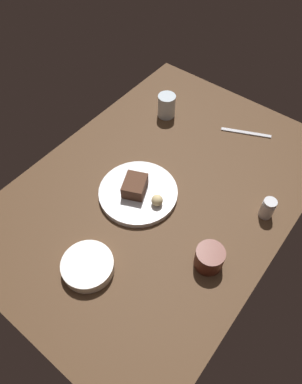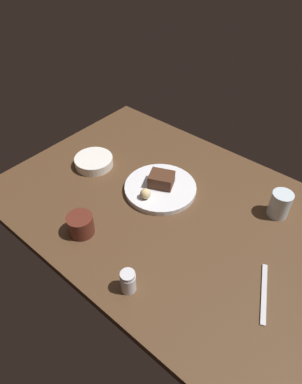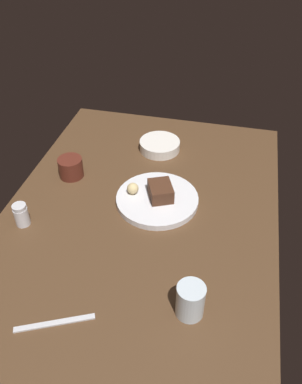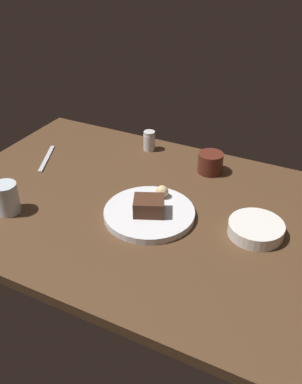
% 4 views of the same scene
% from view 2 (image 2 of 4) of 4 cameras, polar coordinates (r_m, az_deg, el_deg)
% --- Properties ---
extents(dining_table, '(1.20, 0.84, 0.03)m').
position_cam_2_polar(dining_table, '(1.18, 2.89, -2.74)').
color(dining_table, '#4C331E').
rests_on(dining_table, ground).
extents(dessert_plate, '(0.26, 0.26, 0.02)m').
position_cam_2_polar(dessert_plate, '(1.21, 1.62, 0.67)').
color(dessert_plate, silver).
rests_on(dessert_plate, dining_table).
extents(chocolate_cake_slice, '(0.11, 0.10, 0.05)m').
position_cam_2_polar(chocolate_cake_slice, '(1.20, 1.80, 2.17)').
color(chocolate_cake_slice, '#472819').
rests_on(chocolate_cake_slice, dessert_plate).
extents(bread_roll, '(0.04, 0.04, 0.04)m').
position_cam_2_polar(bread_roll, '(1.15, -0.97, -0.29)').
color(bread_roll, '#DBC184').
rests_on(bread_roll, dessert_plate).
extents(salt_shaker, '(0.04, 0.04, 0.07)m').
position_cam_2_polar(salt_shaker, '(0.93, -3.95, -15.07)').
color(salt_shaker, silver).
rests_on(salt_shaker, dining_table).
extents(water_glass, '(0.07, 0.07, 0.09)m').
position_cam_2_polar(water_glass, '(1.18, 21.25, -1.98)').
color(water_glass, silver).
rests_on(water_glass, dining_table).
extents(side_bowl, '(0.15, 0.15, 0.04)m').
position_cam_2_polar(side_bowl, '(1.34, -9.78, 5.18)').
color(side_bowl, white).
rests_on(side_bowl, dining_table).
extents(coffee_cup, '(0.08, 0.08, 0.07)m').
position_cam_2_polar(coffee_cup, '(1.08, -12.00, -5.49)').
color(coffee_cup, '#562319').
rests_on(coffee_cup, dining_table).
extents(butter_knife, '(0.09, 0.18, 0.01)m').
position_cam_2_polar(butter_knife, '(1.00, 18.82, -16.09)').
color(butter_knife, silver).
rests_on(butter_knife, dining_table).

